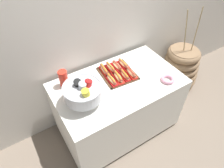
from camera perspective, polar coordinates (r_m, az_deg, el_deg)
name	(u,v)px	position (r m, az deg, el deg)	size (l,w,h in m)	color
ground_plane	(117,126)	(2.58, 1.45, -11.75)	(10.00, 10.00, 0.00)	#7A6B5B
back_wall	(92,12)	(2.04, -5.57, 19.66)	(6.00, 0.10, 2.60)	silver
buffet_table	(118,106)	(2.27, 1.63, -6.13)	(1.29, 0.76, 0.75)	white
floor_vase	(179,69)	(3.02, 18.53, 4.09)	(0.53, 0.53, 1.20)	#896B4C
serving_tray	(118,74)	(2.10, 1.58, 2.96)	(0.36, 0.39, 0.01)	#472B19
hot_dog_0	(112,80)	(1.98, -0.14, 1.21)	(0.07, 0.18, 0.06)	red
hot_dog_1	(118,77)	(2.01, 1.77, 1.92)	(0.09, 0.19, 0.06)	red
hot_dog_2	(125,75)	(2.04, 3.62, 2.51)	(0.07, 0.17, 0.06)	red
hot_dog_3	(131,73)	(2.07, 5.43, 3.15)	(0.08, 0.18, 0.06)	red
hot_dog_4	(104,70)	(2.09, -2.19, 3.99)	(0.08, 0.19, 0.06)	red
hot_dog_5	(111,68)	(2.12, -0.36, 4.60)	(0.06, 0.18, 0.06)	red
hot_dog_6	(117,66)	(2.15, 1.44, 5.11)	(0.07, 0.18, 0.06)	red
hot_dog_7	(123,64)	(2.18, 3.19, 5.69)	(0.07, 0.17, 0.06)	#B21414
punch_bowl	(83,92)	(1.75, -8.26, -2.13)	(0.35, 0.35, 0.25)	silver
cup_stack	(64,79)	(1.97, -13.56, 1.48)	(0.09, 0.09, 0.18)	red
donut	(168,79)	(2.09, 15.48, 1.28)	(0.14, 0.14, 0.04)	pink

